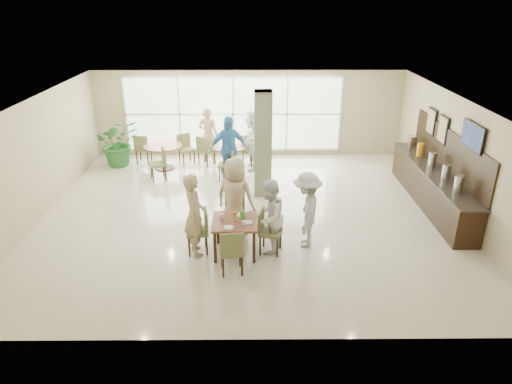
{
  "coord_description": "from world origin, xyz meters",
  "views": [
    {
      "loc": [
        0.13,
        -10.16,
        5.0
      ],
      "look_at": [
        0.2,
        -1.2,
        1.1
      ],
      "focal_mm": 32.0,
      "sensor_mm": 36.0,
      "label": 1
    }
  ],
  "objects_px": {
    "round_table_left": "(163,150)",
    "adult_a": "(228,149)",
    "teen_standing": "(307,210)",
    "adult_standing": "(208,135)",
    "teen_left": "(194,215)",
    "teen_far": "(235,197)",
    "buffet_counter": "(432,184)",
    "adult_b": "(254,140)",
    "teen_right": "(269,217)",
    "round_table_right": "(229,151)",
    "main_table": "(235,225)",
    "potted_plant": "(118,143)"
  },
  "relations": [
    {
      "from": "round_table_right",
      "to": "potted_plant",
      "type": "relative_size",
      "value": 0.8
    },
    {
      "from": "potted_plant",
      "to": "buffet_counter",
      "type": "bearing_deg",
      "value": -19.11
    },
    {
      "from": "teen_standing",
      "to": "teen_left",
      "type": "bearing_deg",
      "value": -74.83
    },
    {
      "from": "teen_far",
      "to": "teen_right",
      "type": "relative_size",
      "value": 1.14
    },
    {
      "from": "round_table_right",
      "to": "teen_standing",
      "type": "bearing_deg",
      "value": -68.51
    },
    {
      "from": "round_table_right",
      "to": "teen_left",
      "type": "xyz_separation_m",
      "value": [
        -0.48,
        -5.0,
        0.29
      ]
    },
    {
      "from": "buffet_counter",
      "to": "adult_standing",
      "type": "relative_size",
      "value": 2.63
    },
    {
      "from": "teen_far",
      "to": "teen_standing",
      "type": "relative_size",
      "value": 1.1
    },
    {
      "from": "potted_plant",
      "to": "round_table_left",
      "type": "bearing_deg",
      "value": -12.98
    },
    {
      "from": "round_table_right",
      "to": "potted_plant",
      "type": "xyz_separation_m",
      "value": [
        -3.49,
        0.39,
        0.15
      ]
    },
    {
      "from": "buffet_counter",
      "to": "teen_standing",
      "type": "relative_size",
      "value": 2.83
    },
    {
      "from": "teen_left",
      "to": "teen_right",
      "type": "height_order",
      "value": "teen_left"
    },
    {
      "from": "main_table",
      "to": "adult_b",
      "type": "distance_m",
      "value": 5.08
    },
    {
      "from": "round_table_left",
      "to": "adult_b",
      "type": "xyz_separation_m",
      "value": [
        2.78,
        -0.01,
        0.33
      ]
    },
    {
      "from": "potted_plant",
      "to": "teen_right",
      "type": "distance_m",
      "value": 7.01
    },
    {
      "from": "round_table_left",
      "to": "round_table_right",
      "type": "bearing_deg",
      "value": -1.59
    },
    {
      "from": "buffet_counter",
      "to": "adult_b",
      "type": "bearing_deg",
      "value": 149.32
    },
    {
      "from": "potted_plant",
      "to": "adult_a",
      "type": "relative_size",
      "value": 0.77
    },
    {
      "from": "round_table_left",
      "to": "adult_standing",
      "type": "distance_m",
      "value": 1.51
    },
    {
      "from": "teen_left",
      "to": "adult_a",
      "type": "height_order",
      "value": "adult_a"
    },
    {
      "from": "main_table",
      "to": "potted_plant",
      "type": "relative_size",
      "value": 0.63
    },
    {
      "from": "round_table_right",
      "to": "adult_a",
      "type": "xyz_separation_m",
      "value": [
        0.02,
        -0.93,
        0.36
      ]
    },
    {
      "from": "teen_left",
      "to": "round_table_right",
      "type": "bearing_deg",
      "value": -25.81
    },
    {
      "from": "teen_standing",
      "to": "round_table_left",
      "type": "bearing_deg",
      "value": -133.22
    },
    {
      "from": "round_table_left",
      "to": "adult_b",
      "type": "distance_m",
      "value": 2.8
    },
    {
      "from": "round_table_left",
      "to": "round_table_right",
      "type": "xyz_separation_m",
      "value": [
        2.04,
        -0.06,
        -0.0
      ]
    },
    {
      "from": "adult_standing",
      "to": "teen_left",
      "type": "bearing_deg",
      "value": 105.44
    },
    {
      "from": "adult_b",
      "to": "teen_standing",
      "type": "bearing_deg",
      "value": 17.53
    },
    {
      "from": "teen_standing",
      "to": "adult_a",
      "type": "height_order",
      "value": "adult_a"
    },
    {
      "from": "round_table_right",
      "to": "teen_far",
      "type": "distance_m",
      "value": 4.23
    },
    {
      "from": "round_table_left",
      "to": "teen_standing",
      "type": "relative_size",
      "value": 0.71
    },
    {
      "from": "main_table",
      "to": "teen_right",
      "type": "relative_size",
      "value": 0.58
    },
    {
      "from": "teen_far",
      "to": "teen_left",
      "type": "bearing_deg",
      "value": 68.0
    },
    {
      "from": "teen_left",
      "to": "adult_a",
      "type": "bearing_deg",
      "value": -27.29
    },
    {
      "from": "teen_left",
      "to": "adult_standing",
      "type": "xyz_separation_m",
      "value": [
        -0.22,
        5.67,
        0.01
      ]
    },
    {
      "from": "teen_right",
      "to": "teen_standing",
      "type": "height_order",
      "value": "teen_standing"
    },
    {
      "from": "main_table",
      "to": "adult_a",
      "type": "height_order",
      "value": "adult_a"
    },
    {
      "from": "round_table_left",
      "to": "adult_a",
      "type": "xyz_separation_m",
      "value": [
        2.06,
        -0.98,
        0.36
      ]
    },
    {
      "from": "teen_far",
      "to": "teen_standing",
      "type": "xyz_separation_m",
      "value": [
        1.52,
        -0.48,
        -0.08
      ]
    },
    {
      "from": "main_table",
      "to": "adult_b",
      "type": "relative_size",
      "value": 0.5
    },
    {
      "from": "round_table_right",
      "to": "buffet_counter",
      "type": "height_order",
      "value": "buffet_counter"
    },
    {
      "from": "potted_plant",
      "to": "round_table_right",
      "type": "bearing_deg",
      "value": -6.4
    },
    {
      "from": "teen_far",
      "to": "adult_a",
      "type": "height_order",
      "value": "adult_a"
    },
    {
      "from": "buffet_counter",
      "to": "potted_plant",
      "type": "bearing_deg",
      "value": 160.89
    },
    {
      "from": "teen_right",
      "to": "adult_standing",
      "type": "bearing_deg",
      "value": -141.77
    },
    {
      "from": "teen_right",
      "to": "adult_standing",
      "type": "height_order",
      "value": "adult_standing"
    },
    {
      "from": "main_table",
      "to": "teen_standing",
      "type": "xyz_separation_m",
      "value": [
        1.5,
        0.33,
        0.18
      ]
    },
    {
      "from": "round_table_left",
      "to": "buffet_counter",
      "type": "relative_size",
      "value": 0.25
    },
    {
      "from": "adult_b",
      "to": "adult_standing",
      "type": "bearing_deg",
      "value": -109.13
    },
    {
      "from": "round_table_right",
      "to": "teen_standing",
      "type": "height_order",
      "value": "teen_standing"
    }
  ]
}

